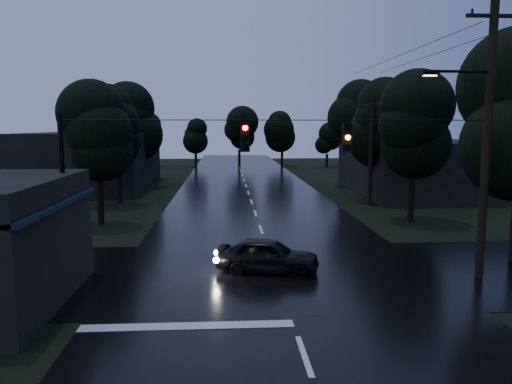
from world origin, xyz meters
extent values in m
cube|color=black|center=(0.00, 30.00, 0.00)|extent=(12.00, 120.00, 0.02)
cube|color=black|center=(0.00, 12.00, 0.00)|extent=(60.00, 9.00, 0.02)
cube|color=black|center=(-7.00, 9.00, 3.20)|extent=(0.30, 7.00, 0.15)
cylinder|color=black|center=(-7.20, 6.00, 1.50)|extent=(0.10, 0.10, 3.00)
cylinder|color=black|center=(-7.20, 12.00, 1.50)|extent=(0.10, 0.10, 3.00)
cube|color=#F9BA63|center=(-7.05, 7.50, 2.50)|extent=(0.06, 1.60, 0.50)
cube|color=#F9BA63|center=(-7.05, 10.20, 2.50)|extent=(0.06, 1.20, 0.50)
cube|color=black|center=(14.00, 34.00, 2.20)|extent=(10.00, 14.00, 4.40)
cube|color=black|center=(-14.00, 40.00, 2.50)|extent=(10.00, 16.00, 5.00)
cylinder|color=black|center=(7.50, 11.00, 5.00)|extent=(0.30, 0.30, 10.00)
cube|color=black|center=(7.50, 11.00, 9.40)|extent=(2.00, 0.12, 0.12)
cylinder|color=black|center=(6.40, 11.00, 7.50)|extent=(2.20, 0.10, 0.10)
cube|color=black|center=(5.30, 11.00, 7.45)|extent=(0.60, 0.25, 0.18)
cube|color=#FFB266|center=(5.30, 11.00, 7.35)|extent=(0.45, 0.18, 0.03)
cylinder|color=black|center=(8.30, 28.00, 3.75)|extent=(0.30, 0.30, 7.50)
cube|color=black|center=(8.30, 28.00, 6.90)|extent=(2.00, 0.12, 0.12)
cylinder|color=black|center=(-7.50, 11.00, 3.00)|extent=(0.18, 0.18, 6.00)
cylinder|color=black|center=(0.00, 11.00, 5.80)|extent=(15.00, 0.03, 0.03)
cube|color=black|center=(-1.20, 11.00, 5.20)|extent=(0.32, 0.25, 1.00)
sphere|color=#FF0C07|center=(-1.20, 10.85, 5.20)|extent=(0.18, 0.18, 0.18)
cube|color=black|center=(2.40, 11.00, 5.20)|extent=(0.32, 0.25, 1.00)
sphere|color=orange|center=(2.40, 10.85, 5.20)|extent=(0.18, 0.18, 0.18)
cylinder|color=black|center=(-9.00, 22.00, 1.22)|extent=(0.36, 0.36, 2.45)
sphere|color=black|center=(-9.00, 22.00, 4.20)|extent=(3.92, 3.92, 3.92)
sphere|color=black|center=(-9.00, 22.00, 5.25)|extent=(3.92, 3.92, 3.92)
sphere|color=black|center=(-9.00, 22.00, 6.30)|extent=(3.92, 3.92, 3.92)
cylinder|color=black|center=(-9.60, 30.00, 1.31)|extent=(0.36, 0.36, 2.62)
sphere|color=black|center=(-9.60, 30.00, 4.50)|extent=(4.20, 4.20, 4.20)
sphere|color=black|center=(-9.60, 30.00, 5.62)|extent=(4.20, 4.20, 4.20)
sphere|color=black|center=(-9.60, 30.00, 6.75)|extent=(4.20, 4.20, 4.20)
cylinder|color=black|center=(-10.20, 40.00, 1.40)|extent=(0.36, 0.36, 2.80)
sphere|color=black|center=(-10.20, 40.00, 4.80)|extent=(4.48, 4.48, 4.48)
sphere|color=black|center=(-10.20, 40.00, 6.00)|extent=(4.48, 4.48, 4.48)
sphere|color=black|center=(-10.20, 40.00, 7.20)|extent=(4.48, 4.48, 4.48)
cylinder|color=black|center=(9.00, 22.00, 1.31)|extent=(0.36, 0.36, 2.62)
sphere|color=black|center=(9.00, 22.00, 4.50)|extent=(4.20, 4.20, 4.20)
sphere|color=black|center=(9.00, 22.00, 5.62)|extent=(4.20, 4.20, 4.20)
sphere|color=black|center=(9.00, 22.00, 6.75)|extent=(4.20, 4.20, 4.20)
cylinder|color=black|center=(9.60, 30.00, 1.40)|extent=(0.36, 0.36, 2.80)
sphere|color=black|center=(9.60, 30.00, 4.80)|extent=(4.48, 4.48, 4.48)
sphere|color=black|center=(9.60, 30.00, 6.00)|extent=(4.48, 4.48, 4.48)
sphere|color=black|center=(9.60, 30.00, 7.20)|extent=(4.48, 4.48, 4.48)
cylinder|color=black|center=(10.20, 40.00, 1.49)|extent=(0.36, 0.36, 2.97)
sphere|color=black|center=(10.20, 40.00, 5.10)|extent=(4.76, 4.76, 4.76)
sphere|color=black|center=(10.20, 40.00, 6.38)|extent=(4.76, 4.76, 4.76)
sphere|color=black|center=(10.20, 40.00, 7.65)|extent=(4.76, 4.76, 4.76)
imported|color=black|center=(-0.29, 12.16, 0.67)|extent=(4.18, 2.47, 1.34)
camera|label=1|loc=(-1.88, -6.46, 5.60)|focal=35.00mm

